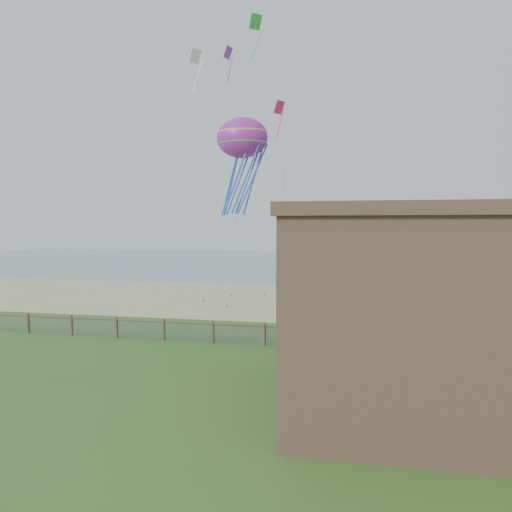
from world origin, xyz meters
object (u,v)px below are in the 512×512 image
Objects in this scene: chainlink_fence at (213,333)px; motel at (501,314)px; picnic_table at (344,348)px; octopus_kite at (242,165)px.

motel is (13.00, -7.00, 2.95)m from chainlink_fence.
motel is 9.24× the size of picnic_table.
octopus_kite reaches higher than motel.
motel is 1.98× the size of octopus_kite.
picnic_table is 0.21× the size of octopus_kite.
motel is 8.78m from picnic_table.
picnic_table is at bearing 132.92° from motel.
chainlink_fence is at bearing -176.33° from picnic_table.
motel is at bearing -28.30° from chainlink_fence.
picnic_table is (-5.58, 6.00, -3.16)m from motel.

